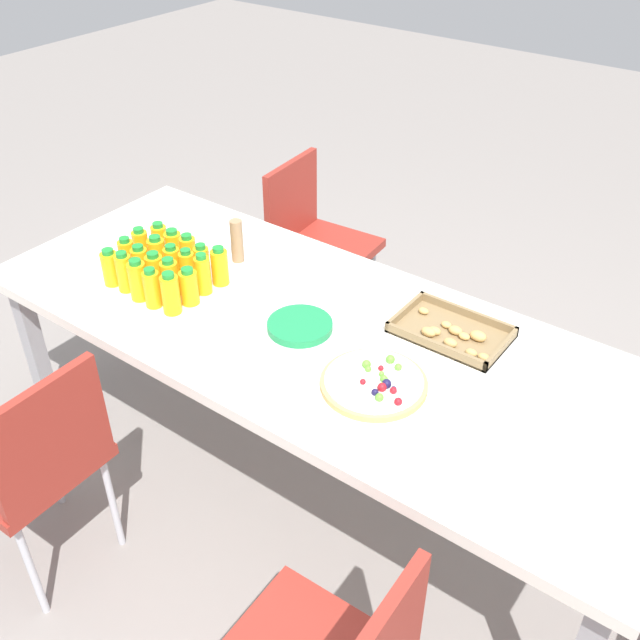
{
  "coord_description": "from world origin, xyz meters",
  "views": [
    {
      "loc": [
        1.12,
        -1.5,
        2.1
      ],
      "look_at": [
        0.0,
        0.01,
        0.77
      ],
      "focal_mm": 40.99,
      "sensor_mm": 36.0,
      "label": 1
    }
  ],
  "objects_px": {
    "juice_bottle_15": "(160,241)",
    "juice_bottle_1": "(124,272)",
    "juice_bottle_7": "(155,272)",
    "juice_bottle_14": "(203,275)",
    "juice_bottle_10": "(141,248)",
    "juice_bottle_3": "(152,288)",
    "plate_stack": "(300,326)",
    "juice_bottle_4": "(171,294)",
    "juice_bottle_8": "(170,278)",
    "fruit_pizza": "(374,383)",
    "juice_bottle_6": "(140,264)",
    "juice_bottle_0": "(111,268)",
    "napkin_stack": "(465,431)",
    "juice_bottle_2": "(138,280)",
    "cardboard_tube": "(237,241)",
    "chair_far_left": "(313,236)",
    "juice_bottle_13": "(187,269)",
    "juice_bottle_11": "(157,256)",
    "chair_near_left": "(35,457)",
    "juice_bottle_5": "(127,257)",
    "juice_bottle_17": "(188,254)",
    "juice_bottle_18": "(203,262)",
    "snack_tray": "(452,332)",
    "party_table": "(316,342)",
    "juice_bottle_12": "(172,263)",
    "juice_bottle_19": "(220,267)",
    "juice_bottle_16": "(174,248)",
    "juice_bottle_9": "(189,287)"
  },
  "relations": [
    {
      "from": "plate_stack",
      "to": "juice_bottle_4",
      "type": "bearing_deg",
      "value": -156.53
    },
    {
      "from": "party_table",
      "to": "juice_bottle_12",
      "type": "bearing_deg",
      "value": -173.43
    },
    {
      "from": "juice_bottle_0",
      "to": "juice_bottle_4",
      "type": "xyz_separation_m",
      "value": [
        0.29,
        0.0,
        0.01
      ]
    },
    {
      "from": "juice_bottle_0",
      "to": "juice_bottle_10",
      "type": "height_order",
      "value": "juice_bottle_10"
    },
    {
      "from": "chair_far_left",
      "to": "juice_bottle_3",
      "type": "bearing_deg",
      "value": 2.82
    },
    {
      "from": "juice_bottle_1",
      "to": "juice_bottle_12",
      "type": "height_order",
      "value": "juice_bottle_1"
    },
    {
      "from": "juice_bottle_1",
      "to": "cardboard_tube",
      "type": "xyz_separation_m",
      "value": [
        0.17,
        0.37,
        0.01
      ]
    },
    {
      "from": "juice_bottle_0",
      "to": "juice_bottle_11",
      "type": "relative_size",
      "value": 0.93
    },
    {
      "from": "juice_bottle_1",
      "to": "juice_bottle_2",
      "type": "height_order",
      "value": "juice_bottle_2"
    },
    {
      "from": "chair_far_left",
      "to": "cardboard_tube",
      "type": "bearing_deg",
      "value": 9.2
    },
    {
      "from": "chair_far_left",
      "to": "juice_bottle_3",
      "type": "height_order",
      "value": "juice_bottle_3"
    },
    {
      "from": "juice_bottle_10",
      "to": "juice_bottle_3",
      "type": "bearing_deg",
      "value": -34.98
    },
    {
      "from": "juice_bottle_0",
      "to": "napkin_stack",
      "type": "height_order",
      "value": "juice_bottle_0"
    },
    {
      "from": "party_table",
      "to": "cardboard_tube",
      "type": "relative_size",
      "value": 14.26
    },
    {
      "from": "juice_bottle_18",
      "to": "fruit_pizza",
      "type": "distance_m",
      "value": 0.81
    },
    {
      "from": "juice_bottle_17",
      "to": "juice_bottle_18",
      "type": "distance_m",
      "value": 0.07
    },
    {
      "from": "snack_tray",
      "to": "party_table",
      "type": "bearing_deg",
      "value": -149.84
    },
    {
      "from": "juice_bottle_3",
      "to": "juice_bottle_2",
      "type": "bearing_deg",
      "value": 177.83
    },
    {
      "from": "juice_bottle_3",
      "to": "juice_bottle_7",
      "type": "height_order",
      "value": "same"
    },
    {
      "from": "juice_bottle_1",
      "to": "juice_bottle_13",
      "type": "height_order",
      "value": "juice_bottle_1"
    },
    {
      "from": "juice_bottle_5",
      "to": "juice_bottle_0",
      "type": "bearing_deg",
      "value": -89.82
    },
    {
      "from": "juice_bottle_2",
      "to": "juice_bottle_17",
      "type": "xyz_separation_m",
      "value": [
        0.01,
        0.23,
        -0.0
      ]
    },
    {
      "from": "party_table",
      "to": "juice_bottle_17",
      "type": "distance_m",
      "value": 0.58
    },
    {
      "from": "chair_near_left",
      "to": "juice_bottle_19",
      "type": "height_order",
      "value": "juice_bottle_19"
    },
    {
      "from": "juice_bottle_18",
      "to": "juice_bottle_19",
      "type": "distance_m",
      "value": 0.07
    },
    {
      "from": "juice_bottle_3",
      "to": "juice_bottle_5",
      "type": "distance_m",
      "value": 0.23
    },
    {
      "from": "juice_bottle_2",
      "to": "juice_bottle_8",
      "type": "bearing_deg",
      "value": 47.8
    },
    {
      "from": "party_table",
      "to": "juice_bottle_11",
      "type": "relative_size",
      "value": 16.01
    },
    {
      "from": "juice_bottle_8",
      "to": "plate_stack",
      "type": "xyz_separation_m",
      "value": [
        0.47,
        0.1,
        -0.05
      ]
    },
    {
      "from": "party_table",
      "to": "chair_near_left",
      "type": "bearing_deg",
      "value": -122.14
    },
    {
      "from": "juice_bottle_3",
      "to": "juice_bottle_6",
      "type": "bearing_deg",
      "value": 150.65
    },
    {
      "from": "juice_bottle_4",
      "to": "juice_bottle_7",
      "type": "xyz_separation_m",
      "value": [
        -0.14,
        0.07,
        -0.0
      ]
    },
    {
      "from": "juice_bottle_10",
      "to": "chair_far_left",
      "type": "bearing_deg",
      "value": 84.08
    },
    {
      "from": "chair_far_left",
      "to": "plate_stack",
      "type": "xyz_separation_m",
      "value": [
        0.6,
        -0.87,
        0.26
      ]
    },
    {
      "from": "juice_bottle_16",
      "to": "juice_bottle_19",
      "type": "distance_m",
      "value": 0.23
    },
    {
      "from": "juice_bottle_5",
      "to": "juice_bottle_9",
      "type": "relative_size",
      "value": 1.1
    },
    {
      "from": "chair_near_left",
      "to": "juice_bottle_11",
      "type": "distance_m",
      "value": 0.79
    },
    {
      "from": "juice_bottle_7",
      "to": "juice_bottle_14",
      "type": "relative_size",
      "value": 0.95
    },
    {
      "from": "juice_bottle_6",
      "to": "juice_bottle_11",
      "type": "xyz_separation_m",
      "value": [
        0.01,
        0.07,
        0.0
      ]
    },
    {
      "from": "juice_bottle_3",
      "to": "juice_bottle_18",
      "type": "xyz_separation_m",
      "value": [
        0.01,
        0.22,
        -0.0
      ]
    },
    {
      "from": "fruit_pizza",
      "to": "juice_bottle_10",
      "type": "bearing_deg",
      "value": 176.15
    },
    {
      "from": "juice_bottle_2",
      "to": "plate_stack",
      "type": "bearing_deg",
      "value": 18.26
    },
    {
      "from": "juice_bottle_2",
      "to": "juice_bottle_1",
      "type": "bearing_deg",
      "value": 173.54
    },
    {
      "from": "juice_bottle_19",
      "to": "fruit_pizza",
      "type": "height_order",
      "value": "juice_bottle_19"
    },
    {
      "from": "juice_bottle_7",
      "to": "juice_bottle_17",
      "type": "relative_size",
      "value": 0.99
    },
    {
      "from": "juice_bottle_15",
      "to": "juice_bottle_1",
      "type": "bearing_deg",
      "value": -73.19
    },
    {
      "from": "juice_bottle_15",
      "to": "juice_bottle_4",
      "type": "bearing_deg",
      "value": -38.02
    },
    {
      "from": "juice_bottle_8",
      "to": "juice_bottle_14",
      "type": "distance_m",
      "value": 0.11
    },
    {
      "from": "juice_bottle_0",
      "to": "juice_bottle_3",
      "type": "xyz_separation_m",
      "value": [
        0.22,
        -0.01,
        0.0
      ]
    },
    {
      "from": "juice_bottle_10",
      "to": "juice_bottle_17",
      "type": "height_order",
      "value": "juice_bottle_10"
    }
  ]
}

